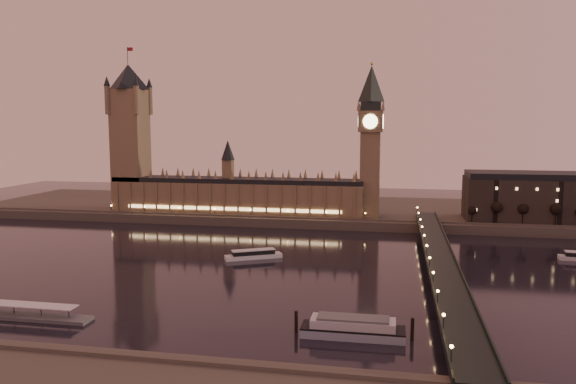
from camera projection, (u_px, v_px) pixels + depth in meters
ground at (247, 266)px, 276.34m from camera, size 700.00×700.00×0.00m
far_embankment at (340, 211)px, 431.15m from camera, size 560.00×130.00×6.00m
palace_of_westminster at (236, 191)px, 399.15m from camera, size 180.00×26.62×52.00m
victoria_tower at (130, 129)px, 408.80m from camera, size 31.68×31.68×118.00m
big_ben at (371, 132)px, 376.31m from camera, size 17.68×17.68×104.00m
westminster_bridge at (439, 264)px, 258.45m from camera, size 13.20×260.00×15.30m
bare_tree_0 at (474, 209)px, 358.07m from camera, size 6.00×6.00×12.19m
bare_tree_1 at (500, 210)px, 355.10m from camera, size 6.00×6.00×12.19m
bare_tree_2 at (526, 211)px, 352.14m from camera, size 6.00×6.00×12.19m
bare_tree_3 at (553, 212)px, 349.17m from camera, size 6.00×6.00×12.19m
cruise_boat_a at (253, 255)px, 291.00m from camera, size 29.16×19.58×4.74m
moored_barge at (353, 328)px, 184.10m from camera, size 39.35×9.84×7.21m
pontoon_pier at (30, 315)px, 201.76m from camera, size 46.05×7.68×12.28m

